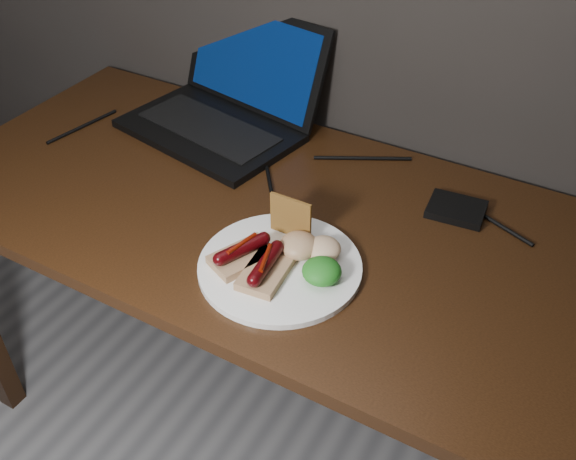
# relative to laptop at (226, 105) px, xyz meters

# --- Properties ---
(desk) EXTENTS (1.40, 0.70, 0.75)m
(desk) POSITION_rel_laptop_xyz_m (0.22, -0.24, -0.14)
(desk) COLOR #361C0D
(desk) RESTS_ON ground
(laptop) EXTENTS (0.47, 0.41, 0.25)m
(laptop) POSITION_rel_laptop_xyz_m (0.00, 0.00, 0.00)
(laptop) COLOR black
(laptop) RESTS_ON desk
(hard_drive) EXTENTS (0.12, 0.10, 0.02)m
(hard_drive) POSITION_rel_laptop_xyz_m (0.60, -0.07, -0.05)
(hard_drive) COLOR black
(hard_drive) RESTS_ON desk
(desk_cables) EXTENTS (1.08, 0.36, 0.01)m
(desk_cables) POSITION_rel_laptop_xyz_m (0.21, -0.10, -0.05)
(desk_cables) COLOR black
(desk_cables) RESTS_ON desk
(plate) EXTENTS (0.38, 0.38, 0.01)m
(plate) POSITION_rel_laptop_xyz_m (0.38, -0.39, -0.05)
(plate) COLOR white
(plate) RESTS_ON desk
(bread_sausage_left) EXTENTS (0.11, 0.13, 0.04)m
(bread_sausage_left) POSITION_rel_laptop_xyz_m (0.31, -0.41, -0.02)
(bread_sausage_left) COLOR tan
(bread_sausage_left) RESTS_ON plate
(bread_sausage_center) EXTENTS (0.08, 0.12, 0.04)m
(bread_sausage_center) POSITION_rel_laptop_xyz_m (0.37, -0.43, -0.02)
(bread_sausage_center) COLOR tan
(bread_sausage_center) RESTS_ON plate
(crispbread) EXTENTS (0.09, 0.01, 0.08)m
(crispbread) POSITION_rel_laptop_xyz_m (0.35, -0.31, 0.00)
(crispbread) COLOR #A76D2D
(crispbread) RESTS_ON plate
(salad_greens) EXTENTS (0.07, 0.07, 0.04)m
(salad_greens) POSITION_rel_laptop_xyz_m (0.46, -0.39, -0.02)
(salad_greens) COLOR #1D6213
(salad_greens) RESTS_ON plate
(salsa_mound) EXTENTS (0.07, 0.07, 0.04)m
(salsa_mound) POSITION_rel_laptop_xyz_m (0.39, -0.35, -0.02)
(salsa_mound) COLOR maroon
(salsa_mound) RESTS_ON plate
(coleslaw_mound) EXTENTS (0.06, 0.06, 0.04)m
(coleslaw_mound) POSITION_rel_laptop_xyz_m (0.43, -0.33, -0.02)
(coleslaw_mound) COLOR beige
(coleslaw_mound) RESTS_ON plate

